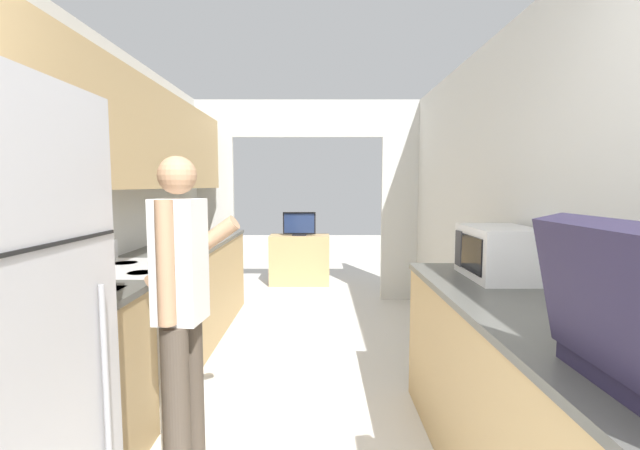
{
  "coord_description": "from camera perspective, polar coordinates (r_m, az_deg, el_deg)",
  "views": [
    {
      "loc": [
        0.16,
        -0.49,
        1.45
      ],
      "look_at": [
        0.17,
        2.83,
        1.14
      ],
      "focal_mm": 24.0,
      "sensor_mm": 36.0,
      "label": 1
    }
  ],
  "objects": [
    {
      "name": "knife",
      "position": [
        3.62,
        -21.3,
        -3.41
      ],
      "size": [
        0.05,
        0.29,
        0.02
      ],
      "rotation": [
        0.0,
        0.0,
        0.09
      ],
      "color": "#B7B7BC",
      "rests_on": "counter_left"
    },
    {
      "name": "tv_cabinet",
      "position": [
        6.33,
        -3.01,
        -4.63
      ],
      "size": [
        0.87,
        0.42,
        0.73
      ],
      "color": "tan",
      "rests_on": "ground_plane"
    },
    {
      "name": "wall_far_with_doorway",
      "position": [
        5.38,
        -1.94,
        5.38
      ],
      "size": [
        3.16,
        0.06,
        2.5
      ],
      "color": "silver",
      "rests_on": "ground_plane"
    },
    {
      "name": "microwave",
      "position": [
        2.66,
        22.49,
        -3.4
      ],
      "size": [
        0.36,
        0.52,
        0.3
      ],
      "color": "white",
      "rests_on": "counter_right"
    },
    {
      "name": "wall_left",
      "position": [
        3.17,
        -28.29,
        5.65
      ],
      "size": [
        0.38,
        7.25,
        2.5
      ],
      "color": "silver",
      "rests_on": "ground_plane"
    },
    {
      "name": "counter_right",
      "position": [
        2.22,
        26.4,
        -21.73
      ],
      "size": [
        0.62,
        2.3,
        0.92
      ],
      "color": "tan",
      "rests_on": "ground_plane"
    },
    {
      "name": "range_oven",
      "position": [
        3.17,
        -23.7,
        -13.26
      ],
      "size": [
        0.66,
        0.75,
        1.06
      ],
      "color": "white",
      "rests_on": "ground_plane"
    },
    {
      "name": "person",
      "position": [
        2.22,
        -18.29,
        -10.73
      ],
      "size": [
        0.51,
        0.4,
        1.59
      ],
      "rotation": [
        0.0,
        0.0,
        1.46
      ],
      "color": "#4C4238",
      "rests_on": "ground_plane"
    },
    {
      "name": "wall_right",
      "position": [
        2.64,
        28.1,
        0.35
      ],
      "size": [
        0.06,
        7.25,
        2.5
      ],
      "color": "silver",
      "rests_on": "ground_plane"
    },
    {
      "name": "television",
      "position": [
        6.22,
        -3.05,
        0.12
      ],
      "size": [
        0.47,
        0.16,
        0.34
      ],
      "color": "black",
      "rests_on": "tv_cabinet"
    },
    {
      "name": "counter_left",
      "position": [
        3.91,
        -18.98,
        -9.68
      ],
      "size": [
        0.62,
        3.51,
        0.92
      ],
      "color": "tan",
      "rests_on": "ground_plane"
    }
  ]
}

